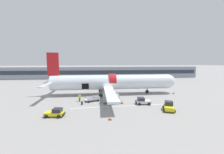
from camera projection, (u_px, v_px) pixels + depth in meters
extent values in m
plane|color=gray|center=(108.00, 97.00, 33.38)|extent=(500.00, 500.00, 0.00)
cube|color=silver|center=(120.00, 106.00, 26.62)|extent=(18.80, 0.93, 0.01)
cube|color=gray|center=(102.00, 72.00, 72.63)|extent=(99.26, 9.17, 5.84)
cube|color=#232D3D|center=(103.00, 72.00, 68.01)|extent=(97.27, 0.16, 1.87)
cylinder|color=silver|center=(112.00, 82.00, 36.10)|extent=(31.00, 3.78, 3.78)
sphere|color=silver|center=(168.00, 81.00, 37.67)|extent=(3.59, 3.59, 3.59)
cone|color=silver|center=(51.00, 83.00, 34.53)|extent=(4.34, 3.47, 3.47)
cylinder|color=red|center=(112.00, 81.00, 36.02)|extent=(1.86, 3.78, 3.78)
cube|color=red|center=(53.00, 64.00, 34.05)|extent=(2.83, 0.28, 5.70)
cube|color=silver|center=(47.00, 84.00, 30.55)|extent=(0.88, 8.06, 0.20)
cube|color=silver|center=(58.00, 79.00, 38.52)|extent=(0.88, 8.06, 0.20)
cube|color=silver|center=(110.00, 93.00, 28.42)|extent=(2.10, 14.39, 0.40)
cube|color=silver|center=(106.00, 82.00, 43.76)|extent=(2.10, 14.39, 0.40)
cylinder|color=gray|center=(111.00, 98.00, 28.40)|extent=(3.14, 1.99, 1.99)
cylinder|color=gray|center=(106.00, 85.00, 44.08)|extent=(3.14, 1.99, 1.99)
cube|color=black|center=(85.00, 86.00, 33.63)|extent=(1.70, 0.12, 1.40)
cylinder|color=#56565B|center=(147.00, 88.00, 37.28)|extent=(0.22, 0.22, 1.83)
sphere|color=black|center=(147.00, 92.00, 37.39)|extent=(0.91, 0.91, 0.91)
cylinder|color=#56565B|center=(101.00, 91.00, 33.44)|extent=(0.22, 0.22, 1.83)
sphere|color=black|center=(101.00, 95.00, 33.54)|extent=(0.91, 0.91, 0.91)
cylinder|color=#56565B|center=(100.00, 87.00, 38.55)|extent=(0.22, 0.22, 1.83)
sphere|color=black|center=(100.00, 91.00, 38.66)|extent=(0.91, 0.91, 0.91)
cube|color=silver|center=(143.00, 102.00, 27.90)|extent=(3.01, 1.76, 0.52)
cube|color=#232833|center=(141.00, 99.00, 27.82)|extent=(1.40, 1.41, 0.62)
cube|color=black|center=(136.00, 102.00, 27.87)|extent=(0.22, 1.40, 0.26)
sphere|color=black|center=(138.00, 102.00, 28.63)|extent=(0.56, 0.56, 0.56)
sphere|color=black|center=(139.00, 104.00, 27.17)|extent=(0.56, 0.56, 0.56)
sphere|color=black|center=(147.00, 102.00, 28.69)|extent=(0.56, 0.56, 0.56)
sphere|color=black|center=(149.00, 104.00, 27.22)|extent=(0.56, 0.56, 0.56)
cube|color=yellow|center=(169.00, 108.00, 24.20)|extent=(2.45, 3.05, 0.63)
cube|color=#232833|center=(169.00, 103.00, 24.57)|extent=(1.68, 1.61, 0.71)
cube|color=black|center=(168.00, 106.00, 25.53)|extent=(1.35, 0.64, 0.32)
sphere|color=black|center=(173.00, 108.00, 24.89)|extent=(0.56, 0.56, 0.56)
sphere|color=black|center=(164.00, 107.00, 25.30)|extent=(0.56, 0.56, 0.56)
sphere|color=black|center=(174.00, 111.00, 23.17)|extent=(0.56, 0.56, 0.56)
sphere|color=black|center=(165.00, 110.00, 23.58)|extent=(0.56, 0.56, 0.56)
cube|color=yellow|center=(54.00, 113.00, 21.70)|extent=(3.06, 1.75, 0.48)
cube|color=#232833|center=(57.00, 110.00, 21.63)|extent=(1.45, 1.34, 0.59)
cube|color=black|center=(64.00, 114.00, 21.67)|extent=(0.28, 1.25, 0.24)
sphere|color=black|center=(59.00, 116.00, 21.04)|extent=(0.56, 0.56, 0.56)
sphere|color=black|center=(62.00, 113.00, 22.35)|extent=(0.56, 0.56, 0.56)
sphere|color=black|center=(46.00, 116.00, 21.09)|extent=(0.56, 0.56, 0.56)
sphere|color=black|center=(50.00, 113.00, 22.40)|extent=(0.56, 0.56, 0.56)
cube|color=silver|center=(92.00, 99.00, 30.00)|extent=(3.46, 2.72, 0.05)
cube|color=silver|center=(99.00, 97.00, 30.68)|extent=(0.70, 1.56, 0.51)
cube|color=silver|center=(94.00, 99.00, 29.27)|extent=(2.78, 1.22, 0.51)
cube|color=silver|center=(91.00, 97.00, 30.67)|extent=(2.78, 1.22, 0.51)
cube|color=#333338|center=(101.00, 99.00, 30.97)|extent=(0.86, 0.42, 0.06)
sphere|color=black|center=(98.00, 100.00, 29.81)|extent=(0.40, 0.40, 0.40)
sphere|color=black|center=(95.00, 99.00, 31.27)|extent=(0.40, 0.40, 0.40)
sphere|color=black|center=(89.00, 102.00, 28.79)|extent=(0.40, 0.40, 0.40)
sphere|color=black|center=(86.00, 100.00, 30.25)|extent=(0.40, 0.40, 0.40)
cube|color=#721951|center=(89.00, 99.00, 29.29)|extent=(0.54, 0.40, 0.36)
cube|color=#1E2347|center=(94.00, 98.00, 30.35)|extent=(0.43, 0.40, 0.36)
cube|color=#4C1E1E|center=(91.00, 99.00, 29.51)|extent=(0.58, 0.46, 0.38)
cylinder|color=#2D2D33|center=(105.00, 96.00, 32.92)|extent=(0.43, 0.43, 0.83)
cylinder|color=#CCE523|center=(105.00, 93.00, 32.83)|extent=(0.55, 0.55, 0.66)
sphere|color=#9E7556|center=(105.00, 91.00, 32.78)|extent=(0.23, 0.23, 0.23)
cylinder|color=#CCE523|center=(106.00, 93.00, 32.68)|extent=(0.17, 0.17, 0.60)
cylinder|color=#CCE523|center=(105.00, 93.00, 33.00)|extent=(0.17, 0.17, 0.60)
cylinder|color=#2D2D33|center=(108.00, 98.00, 30.98)|extent=(0.39, 0.39, 0.85)
cylinder|color=#CCE523|center=(108.00, 95.00, 30.89)|extent=(0.50, 0.50, 0.67)
sphere|color=brown|center=(108.00, 93.00, 30.84)|extent=(0.24, 0.24, 0.24)
cylinder|color=#CCE523|center=(107.00, 95.00, 30.95)|extent=(0.16, 0.16, 0.61)
cylinder|color=#CCE523|center=(109.00, 95.00, 30.85)|extent=(0.16, 0.16, 0.61)
cylinder|color=#2D2D33|center=(80.00, 100.00, 29.70)|extent=(0.34, 0.34, 0.82)
cylinder|color=#CCE523|center=(80.00, 96.00, 29.61)|extent=(0.44, 0.44, 0.65)
sphere|color=brown|center=(79.00, 94.00, 29.56)|extent=(0.23, 0.23, 0.23)
cylinder|color=#CCE523|center=(79.00, 97.00, 29.63)|extent=(0.14, 0.14, 0.60)
cylinder|color=#CCE523|center=(81.00, 97.00, 29.61)|extent=(0.14, 0.14, 0.60)
cylinder|color=#2D2D33|center=(114.00, 103.00, 27.53)|extent=(0.35, 0.35, 0.82)
cylinder|color=#B7E019|center=(114.00, 99.00, 27.44)|extent=(0.44, 0.44, 0.64)
sphere|color=beige|center=(114.00, 97.00, 27.39)|extent=(0.23, 0.23, 0.23)
cylinder|color=#B7E019|center=(113.00, 100.00, 27.39)|extent=(0.14, 0.14, 0.59)
cylinder|color=#B7E019|center=(115.00, 99.00, 27.51)|extent=(0.14, 0.14, 0.59)
cube|color=#2D2D33|center=(82.00, 103.00, 27.50)|extent=(0.40, 0.29, 0.60)
cube|color=black|center=(82.00, 102.00, 27.45)|extent=(0.23, 0.10, 0.12)
cube|color=black|center=(173.00, 94.00, 36.65)|extent=(0.52, 0.52, 0.03)
cone|color=orange|center=(174.00, 93.00, 36.62)|extent=(0.38, 0.38, 0.70)
cylinder|color=white|center=(174.00, 92.00, 36.61)|extent=(0.22, 0.22, 0.08)
cube|color=black|center=(110.00, 120.00, 20.45)|extent=(0.49, 0.49, 0.03)
cone|color=orange|center=(110.00, 118.00, 20.42)|extent=(0.36, 0.36, 0.60)
cylinder|color=white|center=(110.00, 118.00, 20.42)|extent=(0.21, 0.21, 0.07)
cube|color=black|center=(122.00, 103.00, 28.33)|extent=(0.55, 0.55, 0.03)
cone|color=orange|center=(122.00, 102.00, 28.29)|extent=(0.41, 0.41, 0.78)
cylinder|color=white|center=(122.00, 101.00, 28.28)|extent=(0.24, 0.24, 0.09)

